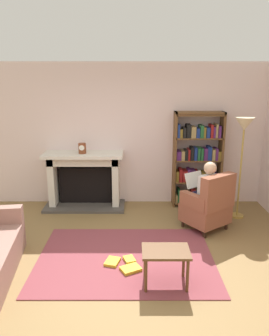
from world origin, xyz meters
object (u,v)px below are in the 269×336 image
at_px(floor_lamp, 245,133).
at_px(armchair_reading, 210,205).
at_px(fireplace, 86,177).
at_px(seated_reader, 205,192).
at_px(bookshelf, 199,161).
at_px(mantel_clock, 84,148).
at_px(side_table, 167,256).

bearing_deg(floor_lamp, armchair_reading, -140.12).
distance_m(fireplace, floor_lamp, 3.00).
xyz_separation_m(fireplace, seated_reader, (2.08, -0.99, 0.06)).
distance_m(bookshelf, seated_reader, 1.06).
bearing_deg(fireplace, floor_lamp, -11.13).
height_order(bookshelf, floor_lamp, bookshelf).
xyz_separation_m(mantel_clock, bookshelf, (2.16, 0.14, -0.27)).
bearing_deg(fireplace, seated_reader, -25.45).
distance_m(armchair_reading, seated_reader, 0.23).
bearing_deg(floor_lamp, bookshelf, 137.73).
distance_m(armchair_reading, side_table, 1.72).
bearing_deg(fireplace, bookshelf, 0.89).
bearing_deg(seated_reader, bookshelf, -129.23).
relative_size(fireplace, side_table, 2.70).
xyz_separation_m(fireplace, side_table, (1.32, -2.60, -0.18)).
bearing_deg(seated_reader, side_table, 29.30).
xyz_separation_m(seated_reader, floor_lamp, (0.71, 0.44, 0.89)).
bearing_deg(floor_lamp, side_table, -125.70).
bearing_deg(seated_reader, mantel_clock, -58.38).
distance_m(bookshelf, floor_lamp, 1.07).
relative_size(seated_reader, side_table, 2.04).
distance_m(mantel_clock, armchair_reading, 2.48).
xyz_separation_m(armchair_reading, floor_lamp, (0.64, 0.54, 1.08)).
height_order(mantel_clock, seated_reader, mantel_clock).
bearing_deg(bookshelf, seated_reader, -93.88).
bearing_deg(bookshelf, armchair_reading, -90.07).
height_order(bookshelf, side_table, bookshelf).
height_order(bookshelf, seated_reader, bookshelf).
xyz_separation_m(bookshelf, seated_reader, (-0.07, -1.02, -0.26)).
bearing_deg(mantel_clock, bookshelf, 3.58).
bearing_deg(side_table, fireplace, 116.97).
distance_m(mantel_clock, floor_lamp, 2.86).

